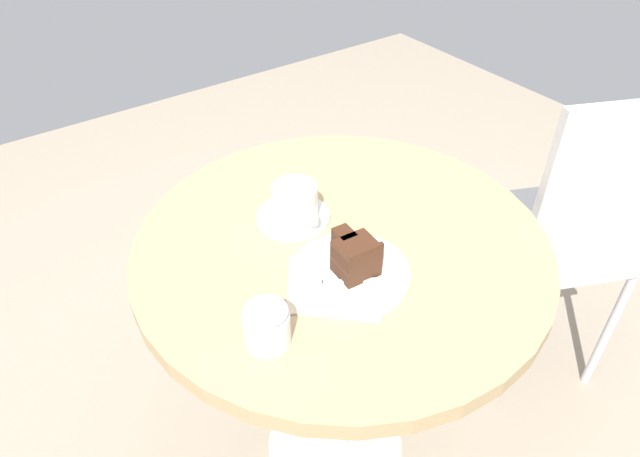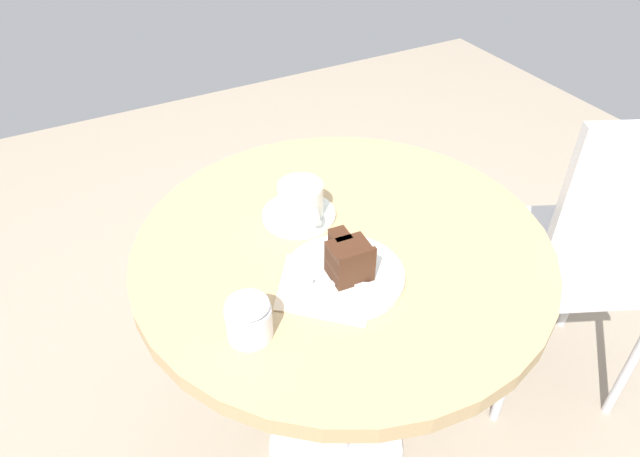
{
  "view_description": "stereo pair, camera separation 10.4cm",
  "coord_description": "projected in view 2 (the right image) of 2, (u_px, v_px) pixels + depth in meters",
  "views": [
    {
      "loc": [
        0.65,
        -0.51,
        1.41
      ],
      "look_at": [
        -0.01,
        -0.04,
        0.76
      ],
      "focal_mm": 32.0,
      "sensor_mm": 36.0,
      "label": 1
    },
    {
      "loc": [
        0.7,
        -0.42,
        1.41
      ],
      "look_at": [
        -0.01,
        -0.04,
        0.76
      ],
      "focal_mm": 32.0,
      "sensor_mm": 36.0,
      "label": 2
    }
  ],
  "objects": [
    {
      "name": "cake_plate",
      "position": [
        344.0,
        275.0,
        0.99
      ],
      "size": [
        0.21,
        0.21,
        0.01
      ],
      "color": "silver",
      "rests_on": "cafe_table"
    },
    {
      "name": "ground_plane",
      "position": [
        336.0,
        448.0,
        1.53
      ],
      "size": [
        4.4,
        4.4,
        0.01
      ],
      "primitive_type": "cube",
      "color": "gray",
      "rests_on": "ground"
    },
    {
      "name": "cafe_table",
      "position": [
        341.0,
        286.0,
        1.14
      ],
      "size": [
        0.79,
        0.79,
        0.72
      ],
      "color": "tan",
      "rests_on": "ground"
    },
    {
      "name": "fork",
      "position": [
        325.0,
        283.0,
        0.96
      ],
      "size": [
        0.08,
        0.12,
        0.0
      ],
      "rotation": [
        0.0,
        0.0,
        4.16
      ],
      "color": "silver",
      "rests_on": "cake_plate"
    },
    {
      "name": "cake_slice",
      "position": [
        348.0,
        259.0,
        0.97
      ],
      "size": [
        0.09,
        0.07,
        0.07
      ],
      "rotation": [
        0.0,
        0.0,
        3.07
      ],
      "color": "#422619",
      "rests_on": "cake_plate"
    },
    {
      "name": "napkin",
      "position": [
        326.0,
        286.0,
        0.98
      ],
      "size": [
        0.22,
        0.22,
        0.0
      ],
      "rotation": [
        0.0,
        0.0,
        3.96
      ],
      "color": "beige",
      "rests_on": "cafe_table"
    },
    {
      "name": "teaspoon",
      "position": [
        281.0,
        201.0,
        1.15
      ],
      "size": [
        0.08,
        0.08,
        0.0
      ],
      "rotation": [
        0.0,
        0.0,
        2.35
      ],
      "color": "silver",
      "rests_on": "saucer"
    },
    {
      "name": "cafe_chair",
      "position": [
        598.0,
        250.0,
        1.32
      ],
      "size": [
        0.5,
        0.5,
        0.93
      ],
      "rotation": [
        0.0,
        0.0,
        4.29
      ],
      "color": "#BCBCC1",
      "rests_on": "ground"
    },
    {
      "name": "saucer",
      "position": [
        299.0,
        215.0,
        1.13
      ],
      "size": [
        0.15,
        0.15,
        0.01
      ],
      "color": "silver",
      "rests_on": "cafe_table"
    },
    {
      "name": "coffee_cup",
      "position": [
        301.0,
        200.0,
        1.1
      ],
      "size": [
        0.12,
        0.09,
        0.07
      ],
      "color": "silver",
      "rests_on": "saucer"
    },
    {
      "name": "sugar_pot",
      "position": [
        249.0,
        318.0,
        0.87
      ],
      "size": [
        0.07,
        0.07,
        0.08
      ],
      "color": "white",
      "rests_on": "cafe_table"
    }
  ]
}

